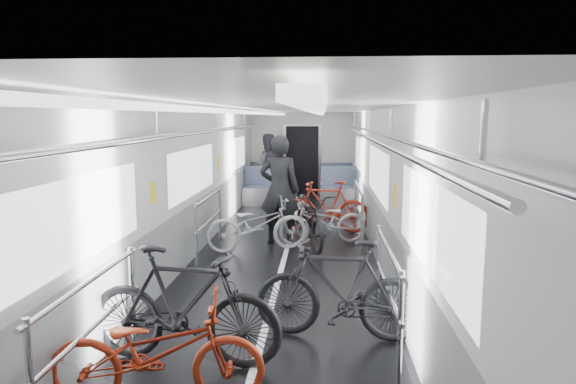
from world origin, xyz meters
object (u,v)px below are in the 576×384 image
object	(u,v)px
bike_left_near	(157,352)
bike_left_far	(257,225)
person_seated	(267,167)
bike_right_mid	(323,221)
bike_right_far	(327,206)
bike_aisle	(310,219)
person_standing	(280,190)
bike_right_near	(339,289)
bike_left_mid	(184,306)

from	to	relation	value
bike_left_near	bike_left_far	xyz separation A→B (m)	(0.18, 4.77, 0.01)
person_seated	bike_right_mid	bearing A→B (deg)	92.02
bike_right_far	bike_aisle	bearing A→B (deg)	-4.70
bike_left_near	bike_right_far	xyz separation A→B (m)	(1.37, 6.34, 0.07)
bike_right_mid	bike_aisle	world-z (taller)	bike_aisle
bike_left_near	bike_right_far	distance (m)	6.48
bike_right_mid	person_standing	world-z (taller)	person_standing
bike_left_near	bike_aisle	size ratio (longest dim) A/B	0.92
bike_left_far	person_standing	bearing A→B (deg)	-51.71
bike_right_near	bike_left_mid	bearing A→B (deg)	-60.20
bike_left_near	bike_right_far	world-z (taller)	bike_right_far
bike_left_near	bike_aisle	bearing A→B (deg)	-18.23
bike_right_mid	person_standing	xyz separation A→B (m)	(-0.79, -0.01, 0.56)
bike_left_mid	bike_left_far	xyz separation A→B (m)	(0.15, 4.07, -0.10)
bike_right_near	person_seated	bearing A→B (deg)	-163.34
bike_right_mid	bike_aisle	bearing A→B (deg)	-82.74
bike_right_near	person_standing	xyz separation A→B (m)	(-0.95, 3.96, 0.46)
bike_left_far	bike_right_near	distance (m)	3.66
bike_right_near	bike_right_mid	distance (m)	3.97
bike_left_mid	bike_aisle	size ratio (longest dim) A/B	1.01
bike_right_far	person_standing	size ratio (longest dim) A/B	0.87
bike_right_near	bike_aisle	size ratio (longest dim) A/B	0.96
person_seated	person_standing	bearing A→B (deg)	83.19
bike_right_mid	bike_left_mid	bearing A→B (deg)	-31.99
bike_right_near	bike_left_near	bearing A→B (deg)	-41.77
bike_right_mid	person_seated	world-z (taller)	person_seated
bike_left_near	person_standing	bearing A→B (deg)	-12.25
bike_right_far	bike_aisle	world-z (taller)	bike_right_far
bike_left_near	bike_left_mid	world-z (taller)	bike_left_mid
bike_left_far	person_seated	xyz separation A→B (m)	(-0.41, 5.36, 0.45)
person_standing	bike_right_near	bearing A→B (deg)	108.41
bike_left_near	person_seated	size ratio (longest dim) A/B	0.93
bike_right_mid	bike_aisle	distance (m)	0.27
bike_left_mid	bike_right_mid	bearing A→B (deg)	-8.38
bike_right_far	bike_right_mid	bearing A→B (deg)	6.70
bike_left_near	bike_right_near	bearing A→B (deg)	-54.15
bike_aisle	bike_right_mid	bearing A→B (deg)	8.44
person_standing	bike_left_far	bearing A→B (deg)	62.41
bike_aisle	bike_left_far	bearing A→B (deg)	-169.16
bike_right_far	person_standing	distance (m)	1.42
person_standing	person_seated	world-z (taller)	person_standing
bike_right_far	person_seated	distance (m)	4.14
bike_left_mid	person_standing	world-z (taller)	person_standing
bike_left_near	bike_aisle	xyz separation A→B (m)	(1.07, 5.20, 0.04)
bike_aisle	person_seated	xyz separation A→B (m)	(-1.30, 4.93, 0.43)
bike_aisle	person_seated	world-z (taller)	person_seated
bike_aisle	person_seated	size ratio (longest dim) A/B	1.00
bike_left_far	person_standing	xyz separation A→B (m)	(0.34, 0.54, 0.52)
bike_left_mid	bike_left_far	distance (m)	4.07
bike_left_near	bike_left_mid	bearing A→B (deg)	-8.68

